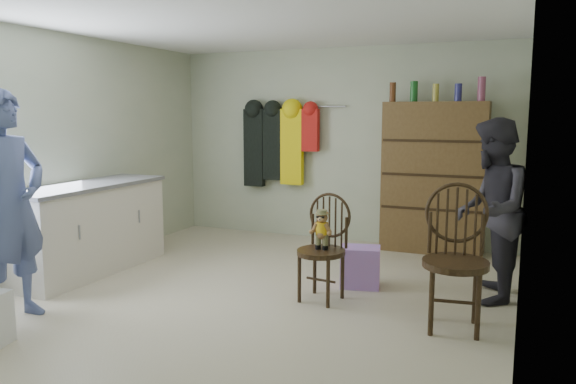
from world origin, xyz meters
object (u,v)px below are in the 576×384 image
at_px(counter, 88,228).
at_px(chair_far, 456,251).
at_px(chair_front, 324,240).
at_px(dresser, 434,177).

xyz_separation_m(counter, chair_far, (3.74, -0.08, 0.14)).
bearing_deg(counter, chair_far, -1.30).
bearing_deg(chair_far, counter, 170.59).
relative_size(counter, chair_far, 1.64).
bearing_deg(counter, chair_front, 3.01).
xyz_separation_m(chair_front, chair_far, (1.16, -0.22, 0.06)).
xyz_separation_m(chair_front, dresser, (0.63, 2.16, 0.36)).
relative_size(chair_far, dresser, 0.55).
height_order(chair_far, dresser, dresser).
xyz_separation_m(chair_far, dresser, (-0.54, 2.38, 0.30)).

